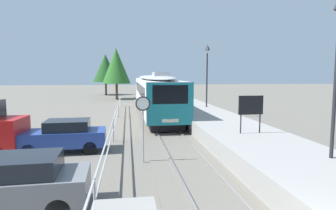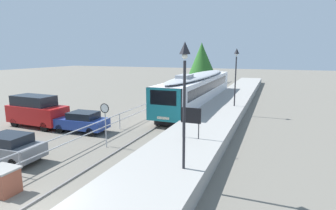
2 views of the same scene
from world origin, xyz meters
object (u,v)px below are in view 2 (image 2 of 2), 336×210
platform_notice_board (191,117)px  parked_van_red (37,111)px  commuter_train (199,87)px  speed_limit_sign (105,114)px  platform_lamp_near_end (184,82)px  parked_hatchback_grey (7,147)px  platform_lamp_mid_platform (236,66)px  brick_utility_cabinet (3,181)px  parked_hatchback_blue (82,121)px

platform_notice_board → parked_van_red: (-13.14, 1.16, -0.89)m
commuter_train → speed_limit_sign: 15.12m
platform_lamp_near_end → parked_hatchback_grey: bearing=-176.3°
platform_lamp_mid_platform → parked_hatchback_grey: platform_lamp_mid_platform is taller
commuter_train → parked_hatchback_grey: 19.71m
brick_utility_cabinet → parked_hatchback_blue: bearing=108.9°
brick_utility_cabinet → parked_hatchback_blue: parked_hatchback_blue is taller
commuter_train → platform_lamp_near_end: 18.88m
parked_hatchback_grey → parked_hatchback_blue: bearing=90.0°
platform_lamp_mid_platform → platform_notice_board: platform_lamp_mid_platform is taller
brick_utility_cabinet → parked_hatchback_blue: size_ratio=0.30×
brick_utility_cabinet → platform_notice_board: bearing=52.0°
platform_notice_board → parked_hatchback_grey: bearing=-151.0°
speed_limit_sign → brick_utility_cabinet: bearing=-96.2°
platform_lamp_near_end → parked_hatchback_blue: size_ratio=1.31×
commuter_train → parked_van_red: commuter_train is taller
parked_van_red → brick_utility_cabinet: bearing=-49.9°
parked_hatchback_grey → parked_hatchback_blue: (0.00, 6.14, 0.00)m
parked_van_red → commuter_train: bearing=52.4°
parked_hatchback_grey → brick_utility_cabinet: bearing=-41.0°
platform_lamp_mid_platform → parked_hatchback_grey: (-9.81, -16.02, -3.83)m
platform_lamp_mid_platform → brick_utility_cabinet: bearing=-110.2°
parked_hatchback_grey → parked_van_red: bearing=125.3°
commuter_train → speed_limit_sign: commuter_train is taller
parked_hatchback_grey → parked_hatchback_blue: 6.14m
platform_lamp_mid_platform → brick_utility_cabinet: platform_lamp_mid_platform is taller
platform_notice_board → speed_limit_sign: 5.27m
commuter_train → platform_lamp_mid_platform: (4.26, -2.85, 2.47)m
commuter_train → platform_lamp_mid_platform: bearing=-33.7°
commuter_train → parked_van_red: (-9.84, -12.80, -0.86)m
platform_lamp_near_end → brick_utility_cabinet: platform_lamp_near_end is taller
platform_notice_board → parked_van_red: size_ratio=0.36×
commuter_train → platform_lamp_near_end: (4.26, -18.23, 2.47)m
platform_lamp_near_end → platform_lamp_mid_platform: (0.00, 15.38, 0.00)m
platform_lamp_near_end → platform_lamp_mid_platform: same height
platform_lamp_near_end → platform_notice_board: 5.01m
platform_lamp_mid_platform → parked_van_red: bearing=-144.8°
platform_lamp_mid_platform → parked_hatchback_blue: bearing=-134.8°
platform_notice_board → parked_hatchback_grey: platform_notice_board is taller
parked_hatchback_blue → platform_lamp_mid_platform: bearing=45.2°
speed_limit_sign → parked_hatchback_grey: 5.49m
parked_hatchback_blue → brick_utility_cabinet: bearing=-71.1°
platform_notice_board → brick_utility_cabinet: size_ratio=1.49×
speed_limit_sign → parked_hatchback_blue: 4.52m
commuter_train → speed_limit_sign: size_ratio=7.34×
commuter_train → platform_lamp_mid_platform: platform_lamp_mid_platform is taller
platform_notice_board → parked_hatchback_grey: (-8.84, -4.91, -1.40)m
commuter_train → parked_hatchback_blue: size_ratio=5.05×
commuter_train → platform_notice_board: (3.30, -13.96, 0.04)m
parked_hatchback_blue → parked_van_red: bearing=-179.1°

